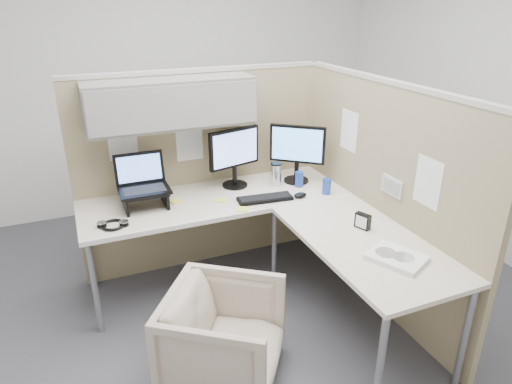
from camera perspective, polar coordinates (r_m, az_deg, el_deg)
name	(u,v)px	position (r m, az deg, el deg)	size (l,w,h in m)	color
ground	(257,315)	(3.41, 0.08, -15.07)	(4.50, 4.50, 0.00)	#3F3F45
partition_back	(189,141)	(3.55, -8.40, 6.30)	(2.00, 0.36, 1.63)	#9D8C67
partition_right	(377,195)	(3.35, 14.87, -0.39)	(0.07, 2.03, 1.63)	#9D8C67
desk	(266,219)	(3.18, 1.28, -3.44)	(2.00, 1.98, 0.73)	beige
office_chair	(224,333)	(2.77, -4.04, -17.12)	(0.63, 0.59, 0.65)	#C3B09B
monitor_left	(234,153)	(3.54, -2.72, 4.89)	(0.43, 0.20, 0.47)	black
monitor_right	(297,149)	(3.64, 5.18, 5.36)	(0.36, 0.30, 0.47)	black
laptop_station	(144,188)	(3.33, -13.88, 0.51)	(0.35, 0.30, 0.37)	black
keyboard	(265,199)	(3.37, 1.12, -0.83)	(0.41, 0.14, 0.02)	black
mouse	(300,195)	(3.43, 5.54, -0.39)	(0.10, 0.07, 0.04)	black
travel_mug	(276,174)	(3.62, 2.52, 2.25)	(0.09, 0.09, 0.19)	silver
soda_can_green	(327,186)	(3.51, 8.81, 0.70)	(0.07, 0.07, 0.12)	#1E3FA5
soda_can_silver	(299,179)	(3.62, 5.41, 1.61)	(0.07, 0.07, 0.12)	#1E3FA5
sticky_note_d	(220,200)	(3.38, -4.48, -1.01)	(0.08, 0.08, 0.01)	yellow
sticky_note_b	(243,209)	(3.23, -1.62, -2.15)	(0.08, 0.08, 0.01)	yellow
sticky_note_c	(176,201)	(3.40, -9.95, -1.16)	(0.08, 0.08, 0.01)	yellow
headphones	(113,225)	(3.13, -17.44, -3.91)	(0.20, 0.20, 0.03)	black
paper_stack	(397,258)	(2.75, 17.17, -7.85)	(0.34, 0.37, 0.03)	white
desk_clock	(363,221)	(3.03, 13.19, -3.57)	(0.08, 0.11, 0.10)	black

